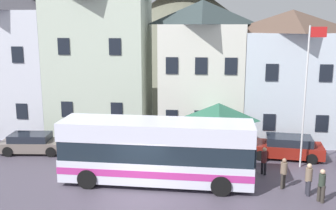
{
  "coord_description": "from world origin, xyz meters",
  "views": [
    {
      "loc": [
        3.11,
        -16.26,
        8.1
      ],
      "look_at": [
        0.93,
        5.57,
        3.53
      ],
      "focal_mm": 41.51,
      "sensor_mm": 36.0,
      "label": 1
    }
  ],
  "objects_px": {
    "pedestrian_00": "(309,179)",
    "pedestrian_01": "(322,185)",
    "public_bench": "(233,140)",
    "townhouse_00": "(17,63)",
    "townhouse_01": "(100,56)",
    "transit_bus": "(156,152)",
    "pedestrian_03": "(284,171)",
    "parked_car_01": "(286,147)",
    "hilltop_castle": "(185,29)",
    "flagpole": "(307,88)",
    "townhouse_02": "(202,68)",
    "parked_car_00": "(33,143)",
    "bus_shelter": "(219,112)",
    "pedestrian_02": "(264,159)",
    "townhouse_03": "(289,76)"
  },
  "relations": [
    {
      "from": "pedestrian_00",
      "to": "public_bench",
      "type": "relative_size",
      "value": 1.13
    },
    {
      "from": "bus_shelter",
      "to": "townhouse_00",
      "type": "bearing_deg",
      "value": 161.58
    },
    {
      "from": "transit_bus",
      "to": "public_bench",
      "type": "relative_size",
      "value": 6.98
    },
    {
      "from": "townhouse_02",
      "to": "townhouse_03",
      "type": "xyz_separation_m",
      "value": [
        6.19,
        -0.63,
        -0.37
      ]
    },
    {
      "from": "townhouse_01",
      "to": "transit_bus",
      "type": "relative_size",
      "value": 1.18
    },
    {
      "from": "townhouse_01",
      "to": "townhouse_02",
      "type": "height_order",
      "value": "townhouse_01"
    },
    {
      "from": "flagpole",
      "to": "townhouse_01",
      "type": "bearing_deg",
      "value": 156.4
    },
    {
      "from": "parked_car_01",
      "to": "pedestrian_03",
      "type": "relative_size",
      "value": 2.94
    },
    {
      "from": "townhouse_00",
      "to": "public_bench",
      "type": "height_order",
      "value": "townhouse_00"
    },
    {
      "from": "townhouse_00",
      "to": "parked_car_00",
      "type": "xyz_separation_m",
      "value": [
        3.28,
        -5.17,
        -4.63
      ]
    },
    {
      "from": "pedestrian_01",
      "to": "parked_car_00",
      "type": "bearing_deg",
      "value": 161.42
    },
    {
      "from": "pedestrian_01",
      "to": "townhouse_03",
      "type": "bearing_deg",
      "value": 87.65
    },
    {
      "from": "townhouse_03",
      "to": "townhouse_00",
      "type": "bearing_deg",
      "value": 179.89
    },
    {
      "from": "hilltop_castle",
      "to": "flagpole",
      "type": "relative_size",
      "value": 4.89
    },
    {
      "from": "public_bench",
      "to": "townhouse_00",
      "type": "bearing_deg",
      "value": 170.62
    },
    {
      "from": "townhouse_02",
      "to": "parked_car_00",
      "type": "height_order",
      "value": "townhouse_02"
    },
    {
      "from": "townhouse_00",
      "to": "townhouse_01",
      "type": "bearing_deg",
      "value": -2.55
    },
    {
      "from": "flagpole",
      "to": "public_bench",
      "type": "bearing_deg",
      "value": 136.95
    },
    {
      "from": "townhouse_03",
      "to": "flagpole",
      "type": "relative_size",
      "value": 1.13
    },
    {
      "from": "pedestrian_00",
      "to": "pedestrian_01",
      "type": "relative_size",
      "value": 1.0
    },
    {
      "from": "townhouse_03",
      "to": "transit_bus",
      "type": "height_order",
      "value": "townhouse_03"
    },
    {
      "from": "pedestrian_03",
      "to": "public_bench",
      "type": "bearing_deg",
      "value": 107.19
    },
    {
      "from": "public_bench",
      "to": "pedestrian_02",
      "type": "bearing_deg",
      "value": -74.61
    },
    {
      "from": "townhouse_03",
      "to": "public_bench",
      "type": "relative_size",
      "value": 6.41
    },
    {
      "from": "transit_bus",
      "to": "pedestrian_01",
      "type": "distance_m",
      "value": 8.05
    },
    {
      "from": "bus_shelter",
      "to": "pedestrian_00",
      "type": "distance_m",
      "value": 6.82
    },
    {
      "from": "townhouse_01",
      "to": "parked_car_00",
      "type": "relative_size",
      "value": 2.76
    },
    {
      "from": "hilltop_castle",
      "to": "pedestrian_02",
      "type": "distance_m",
      "value": 32.93
    },
    {
      "from": "hilltop_castle",
      "to": "parked_car_01",
      "type": "xyz_separation_m",
      "value": [
        7.88,
        -28.69,
        -6.79
      ]
    },
    {
      "from": "transit_bus",
      "to": "pedestrian_03",
      "type": "relative_size",
      "value": 6.24
    },
    {
      "from": "bus_shelter",
      "to": "pedestrian_00",
      "type": "bearing_deg",
      "value": -49.77
    },
    {
      "from": "townhouse_02",
      "to": "townhouse_03",
      "type": "distance_m",
      "value": 6.23
    },
    {
      "from": "townhouse_00",
      "to": "parked_car_00",
      "type": "height_order",
      "value": "townhouse_00"
    },
    {
      "from": "hilltop_castle",
      "to": "pedestrian_01",
      "type": "xyz_separation_m",
      "value": [
        8.31,
        -34.85,
        -6.63
      ]
    },
    {
      "from": "townhouse_01",
      "to": "bus_shelter",
      "type": "bearing_deg",
      "value": -28.96
    },
    {
      "from": "parked_car_01",
      "to": "public_bench",
      "type": "height_order",
      "value": "parked_car_01"
    },
    {
      "from": "bus_shelter",
      "to": "pedestrian_03",
      "type": "xyz_separation_m",
      "value": [
        3.15,
        -4.28,
        -1.99
      ]
    },
    {
      "from": "townhouse_02",
      "to": "townhouse_03",
      "type": "relative_size",
      "value": 1.08
    },
    {
      "from": "transit_bus",
      "to": "pedestrian_03",
      "type": "xyz_separation_m",
      "value": [
        6.41,
        -0.08,
        -0.76
      ]
    },
    {
      "from": "parked_car_00",
      "to": "pedestrian_02",
      "type": "bearing_deg",
      "value": -13.85
    },
    {
      "from": "parked_car_00",
      "to": "pedestrian_03",
      "type": "bearing_deg",
      "value": -19.92
    },
    {
      "from": "townhouse_00",
      "to": "hilltop_castle",
      "type": "xyz_separation_m",
      "value": [
        11.37,
        24.16,
        2.21
      ]
    },
    {
      "from": "pedestrian_01",
      "to": "pedestrian_02",
      "type": "bearing_deg",
      "value": 124.47
    },
    {
      "from": "parked_car_01",
      "to": "townhouse_03",
      "type": "bearing_deg",
      "value": -94.83
    },
    {
      "from": "townhouse_01",
      "to": "transit_bus",
      "type": "bearing_deg",
      "value": -59.39
    },
    {
      "from": "parked_car_01",
      "to": "pedestrian_02",
      "type": "distance_m",
      "value": 3.46
    },
    {
      "from": "pedestrian_00",
      "to": "transit_bus",
      "type": "bearing_deg",
      "value": 174.2
    },
    {
      "from": "pedestrian_02",
      "to": "townhouse_02",
      "type": "bearing_deg",
      "value": 113.77
    },
    {
      "from": "townhouse_02",
      "to": "pedestrian_01",
      "type": "height_order",
      "value": "townhouse_02"
    },
    {
      "from": "hilltop_castle",
      "to": "parked_car_00",
      "type": "bearing_deg",
      "value": -105.42
    }
  ]
}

